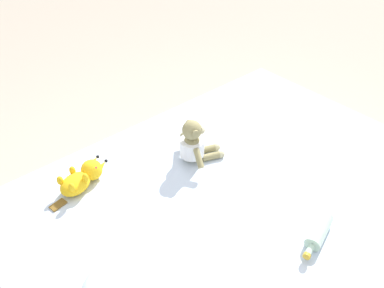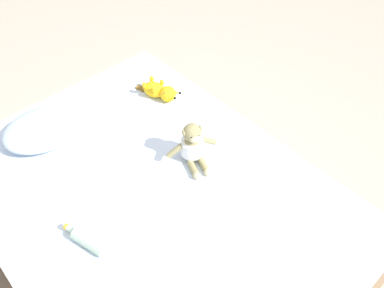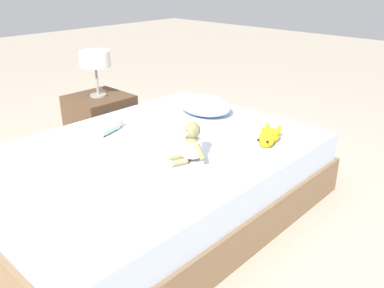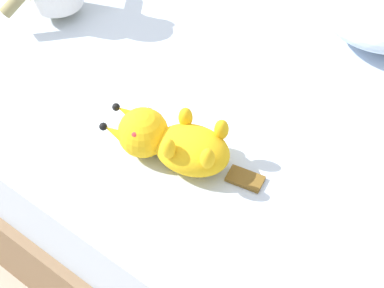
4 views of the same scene
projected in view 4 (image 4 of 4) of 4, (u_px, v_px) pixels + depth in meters
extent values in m
plane|color=#B7A893|center=(141.00, 73.00, 2.02)|extent=(16.00, 16.00, 0.00)
cube|color=#846647|center=(139.00, 44.00, 1.93)|extent=(1.51, 2.07, 0.24)
ellipsoid|color=yellow|center=(192.00, 150.00, 1.19)|extent=(0.15, 0.17, 0.08)
sphere|color=yellow|center=(143.00, 133.00, 1.21)|extent=(0.10, 0.10, 0.10)
cone|color=yellow|center=(117.00, 133.00, 1.19)|extent=(0.05, 0.07, 0.05)
sphere|color=black|center=(103.00, 127.00, 1.19)|extent=(0.02, 0.02, 0.02)
cone|color=yellow|center=(129.00, 114.00, 1.23)|extent=(0.05, 0.07, 0.05)
sphere|color=black|center=(116.00, 107.00, 1.23)|extent=(0.02, 0.02, 0.02)
sphere|color=red|center=(136.00, 134.00, 1.17)|extent=(0.02, 0.02, 0.02)
sphere|color=red|center=(149.00, 113.00, 1.20)|extent=(0.02, 0.02, 0.02)
ellipsoid|color=yellow|center=(169.00, 149.00, 1.14)|extent=(0.03, 0.03, 0.05)
ellipsoid|color=yellow|center=(186.00, 118.00, 1.19)|extent=(0.03, 0.03, 0.05)
ellipsoid|color=yellow|center=(207.00, 159.00, 1.13)|extent=(0.03, 0.03, 0.05)
ellipsoid|color=yellow|center=(221.00, 130.00, 1.17)|extent=(0.03, 0.03, 0.05)
cube|color=brown|center=(245.00, 179.00, 1.19)|extent=(0.05, 0.08, 0.01)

